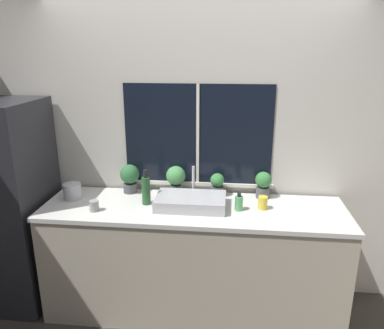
# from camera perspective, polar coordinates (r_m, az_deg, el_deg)

# --- Properties ---
(wall_back) EXTENTS (8.00, 0.09, 2.70)m
(wall_back) POSITION_cam_1_polar(r_m,az_deg,el_deg) (3.20, 0.94, 3.18)
(wall_back) COLOR #BCB7AD
(wall_back) RESTS_ON ground_plane
(wall_left) EXTENTS (0.06, 7.00, 2.70)m
(wall_left) POSITION_cam_1_polar(r_m,az_deg,el_deg) (4.62, -25.52, 5.95)
(wall_left) COLOR #BCB7AD
(wall_left) RESTS_ON ground_plane
(counter) EXTENTS (2.39, 0.67, 0.94)m
(counter) POSITION_cam_1_polar(r_m,az_deg,el_deg) (3.18, 0.18, -14.22)
(counter) COLOR #B2A893
(counter) RESTS_ON ground_plane
(refrigerator) EXTENTS (0.61, 0.69, 1.75)m
(refrigerator) POSITION_cam_1_polar(r_m,az_deg,el_deg) (3.49, -26.05, -5.64)
(refrigerator) COLOR #232328
(refrigerator) RESTS_ON ground_plane
(sink) EXTENTS (0.54, 0.38, 0.27)m
(sink) POSITION_cam_1_polar(r_m,az_deg,el_deg) (2.95, -0.18, -5.63)
(sink) COLOR #ADADB2
(sink) RESTS_ON counter
(potted_plant_far_left) EXTENTS (0.16, 0.16, 0.25)m
(potted_plant_far_left) POSITION_cam_1_polar(r_m,az_deg,el_deg) (3.24, -9.47, -1.88)
(potted_plant_far_left) COLOR #4C4C51
(potted_plant_far_left) RESTS_ON counter
(potted_plant_center_left) EXTENTS (0.16, 0.16, 0.25)m
(potted_plant_center_left) POSITION_cam_1_polar(r_m,az_deg,el_deg) (3.16, -2.48, -2.00)
(potted_plant_center_left) COLOR #4C4C51
(potted_plant_center_left) RESTS_ON counter
(potted_plant_center_right) EXTENTS (0.12, 0.12, 0.20)m
(potted_plant_center_right) POSITION_cam_1_polar(r_m,az_deg,el_deg) (3.14, 3.86, -3.04)
(potted_plant_center_right) COLOR #4C4C51
(potted_plant_center_right) RESTS_ON counter
(potted_plant_far_right) EXTENTS (0.13, 0.13, 0.22)m
(potted_plant_far_right) POSITION_cam_1_polar(r_m,az_deg,el_deg) (3.15, 10.78, -2.90)
(potted_plant_far_right) COLOR #4C4C51
(potted_plant_far_right) RESTS_ON counter
(soap_bottle) EXTENTS (0.06, 0.06, 0.14)m
(soap_bottle) POSITION_cam_1_polar(r_m,az_deg,el_deg) (2.90, 7.15, -5.83)
(soap_bottle) COLOR #519E5B
(soap_bottle) RESTS_ON counter
(bottle_tall) EXTENTS (0.07, 0.07, 0.29)m
(bottle_tall) POSITION_cam_1_polar(r_m,az_deg,el_deg) (2.99, -7.02, -3.87)
(bottle_tall) COLOR #235128
(bottle_tall) RESTS_ON counter
(mug_yellow) EXTENTS (0.07, 0.07, 0.10)m
(mug_yellow) POSITION_cam_1_polar(r_m,az_deg,el_deg) (2.95, 10.74, -5.75)
(mug_yellow) COLOR gold
(mug_yellow) RESTS_ON counter
(mug_grey) EXTENTS (0.07, 0.07, 0.08)m
(mug_grey) POSITION_cam_1_polar(r_m,az_deg,el_deg) (2.97, -14.68, -6.11)
(mug_grey) COLOR gray
(mug_grey) RESTS_ON counter
(kettle) EXTENTS (0.15, 0.15, 0.15)m
(kettle) POSITION_cam_1_polar(r_m,az_deg,el_deg) (3.24, -17.76, -3.82)
(kettle) COLOR #B2B2B7
(kettle) RESTS_ON counter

